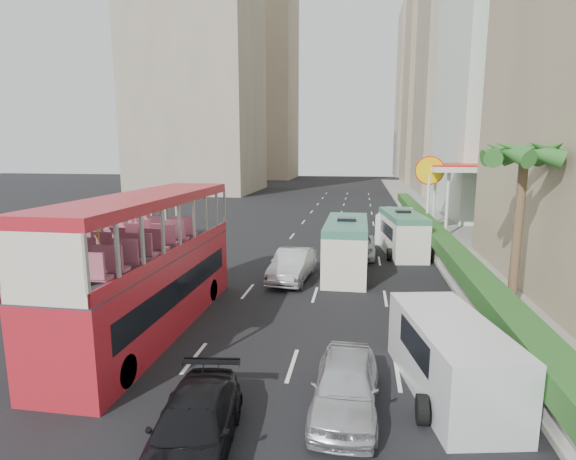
% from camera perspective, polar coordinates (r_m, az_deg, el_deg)
% --- Properties ---
extents(ground_plane, '(200.00, 200.00, 0.00)m').
position_cam_1_polar(ground_plane, '(16.34, 3.05, -13.76)').
color(ground_plane, black).
rests_on(ground_plane, ground).
extents(double_decker_bus, '(2.50, 11.00, 5.06)m').
position_cam_1_polar(double_decker_bus, '(17.16, -17.26, -4.11)').
color(double_decker_bus, '#B21B26').
rests_on(double_decker_bus, ground).
extents(car_silver_lane_a, '(2.05, 4.86, 1.56)m').
position_cam_1_polar(car_silver_lane_a, '(23.35, 0.56, -6.32)').
color(car_silver_lane_a, silver).
rests_on(car_silver_lane_a, ground).
extents(car_silver_lane_b, '(1.77, 4.16, 1.40)m').
position_cam_1_polar(car_silver_lane_b, '(12.56, 7.22, -21.76)').
color(car_silver_lane_b, silver).
rests_on(car_silver_lane_b, ground).
extents(car_black, '(2.31, 4.56, 1.27)m').
position_cam_1_polar(car_black, '(11.28, -11.82, -26.04)').
color(car_black, black).
rests_on(car_black, ground).
extents(van_asset, '(2.33, 4.90, 1.35)m').
position_cam_1_polar(van_asset, '(28.64, 8.72, -3.33)').
color(van_asset, silver).
rests_on(van_asset, ground).
extents(minibus_near, '(2.18, 6.51, 2.89)m').
position_cam_1_polar(minibus_near, '(24.38, 7.39, -2.19)').
color(minibus_near, silver).
rests_on(minibus_near, ground).
extents(minibus_far, '(2.79, 6.24, 2.67)m').
position_cam_1_polar(minibus_far, '(29.73, 14.28, -0.40)').
color(minibus_far, silver).
rests_on(minibus_far, ground).
extents(panel_van_near, '(3.00, 5.42, 2.05)m').
position_cam_1_polar(panel_van_near, '(13.53, 19.90, -14.93)').
color(panel_van_near, silver).
rests_on(panel_van_near, ground).
extents(panel_van_far, '(3.07, 5.58, 2.11)m').
position_cam_1_polar(panel_van_far, '(34.56, 13.43, 0.61)').
color(panel_van_far, silver).
rests_on(panel_van_far, ground).
extents(sidewalk, '(6.00, 120.00, 0.18)m').
position_cam_1_polar(sidewalk, '(41.08, 19.50, 0.42)').
color(sidewalk, '#99968C').
rests_on(sidewalk, ground).
extents(kerb_wall, '(0.30, 44.00, 1.00)m').
position_cam_1_polar(kerb_wall, '(29.83, 17.96, -1.83)').
color(kerb_wall, silver).
rests_on(kerb_wall, sidewalk).
extents(hedge, '(1.10, 44.00, 0.70)m').
position_cam_1_polar(hedge, '(29.68, 18.05, -0.23)').
color(hedge, '#2D6626').
rests_on(hedge, kerb_wall).
extents(palm_tree, '(0.36, 0.36, 6.40)m').
position_cam_1_polar(palm_tree, '(20.14, 27.13, -0.24)').
color(palm_tree, brown).
rests_on(palm_tree, sidewalk).
extents(shell_station, '(6.50, 8.00, 5.50)m').
position_cam_1_polar(shell_station, '(38.99, 21.69, 3.74)').
color(shell_station, silver).
rests_on(shell_station, ground).
extents(tower_mid, '(16.00, 16.00, 50.00)m').
position_cam_1_polar(tower_mid, '(76.92, 23.20, 23.21)').
color(tower_mid, tan).
rests_on(tower_mid, ground).
extents(tower_far_a, '(14.00, 14.00, 44.00)m').
position_cam_1_polar(tower_far_a, '(99.28, 19.03, 18.55)').
color(tower_far_a, tan).
rests_on(tower_far_a, ground).
extents(tower_far_b, '(14.00, 14.00, 40.00)m').
position_cam_1_polar(tower_far_b, '(120.61, 17.16, 16.10)').
color(tower_far_b, tan).
rests_on(tower_far_b, ground).
extents(tower_left_a, '(18.00, 18.00, 52.00)m').
position_cam_1_polar(tower_left_a, '(76.87, -11.63, 24.57)').
color(tower_left_a, tan).
rests_on(tower_left_a, ground).
extents(tower_left_b, '(16.00, 16.00, 46.00)m').
position_cam_1_polar(tower_left_b, '(108.71, -3.64, 18.81)').
color(tower_left_b, tan).
rests_on(tower_left_b, ground).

